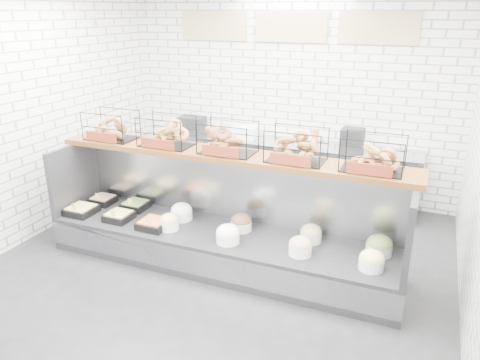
% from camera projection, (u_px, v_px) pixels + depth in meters
% --- Properties ---
extents(ground, '(5.50, 5.50, 0.00)m').
position_uv_depth(ground, '(210.00, 276.00, 5.09)').
color(ground, black).
rests_on(ground, ground).
extents(room_shell, '(5.02, 5.51, 3.01)m').
position_uv_depth(room_shell, '(230.00, 78.00, 4.90)').
color(room_shell, white).
rests_on(room_shell, ground).
extents(display_case, '(4.00, 0.90, 1.20)m').
position_uv_depth(display_case, '(223.00, 236.00, 5.27)').
color(display_case, black).
rests_on(display_case, ground).
extents(bagel_shelf, '(4.10, 0.50, 0.40)m').
position_uv_depth(bagel_shelf, '(228.00, 142.00, 5.06)').
color(bagel_shelf, '#46250F').
rests_on(bagel_shelf, display_case).
extents(prep_counter, '(4.00, 0.60, 1.20)m').
position_uv_depth(prep_counter, '(279.00, 169.00, 7.04)').
color(prep_counter, '#93969B').
rests_on(prep_counter, ground).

